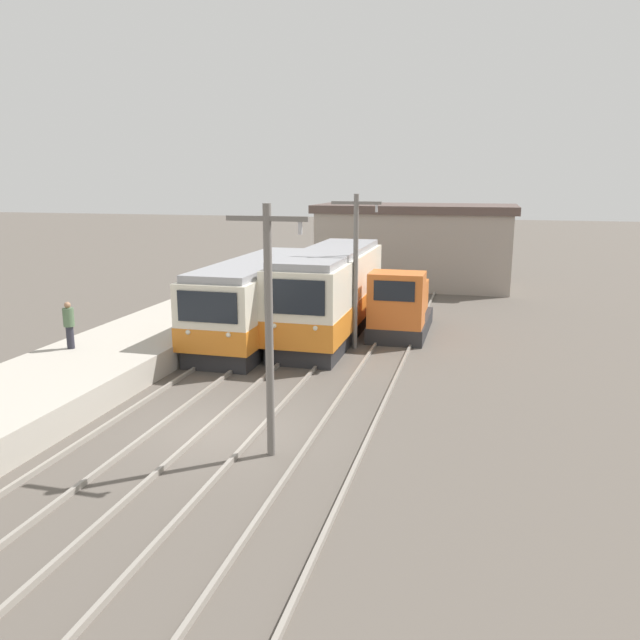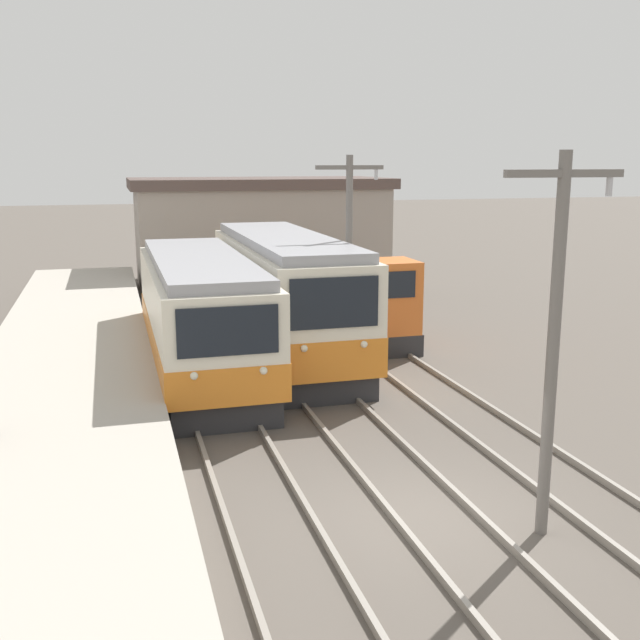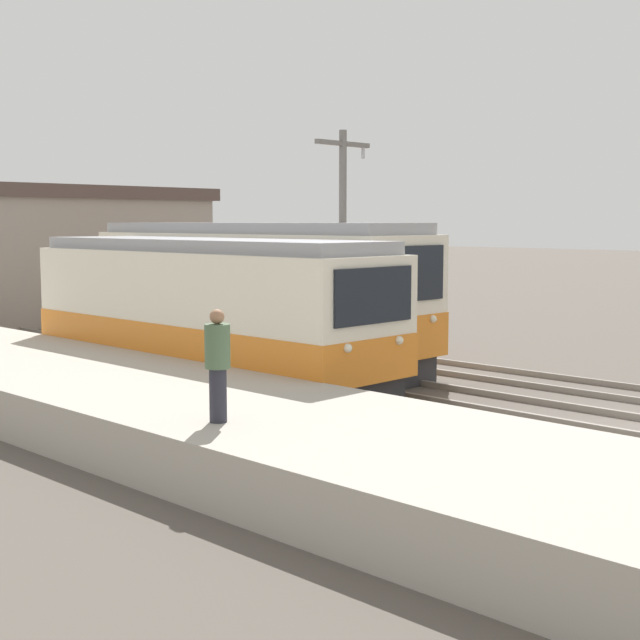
{
  "view_description": "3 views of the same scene",
  "coord_description": "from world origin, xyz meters",
  "px_view_note": "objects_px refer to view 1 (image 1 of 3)",
  "views": [
    {
      "loc": [
        6.57,
        -14.89,
        6.77
      ],
      "look_at": [
        0.75,
        7.48,
        1.57
      ],
      "focal_mm": 35.0,
      "sensor_mm": 36.0,
      "label": 1
    },
    {
      "loc": [
        -4.96,
        -11.11,
        6.09
      ],
      "look_at": [
        0.41,
        8.02,
        1.84
      ],
      "focal_mm": 42.0,
      "sensor_mm": 36.0,
      "label": 2
    },
    {
      "loc": [
        -15.68,
        -6.47,
        3.87
      ],
      "look_at": [
        -1.34,
        7.38,
        1.66
      ],
      "focal_mm": 50.0,
      "sensor_mm": 36.0,
      "label": 3
    }
  ],
  "objects_px": {
    "commuter_train_left": "(259,303)",
    "person_on_platform": "(69,323)",
    "commuter_train_center": "(330,296)",
    "catenary_mast_near": "(269,322)",
    "catenary_mast_mid": "(356,265)",
    "shunting_locomotive": "(401,307)"
  },
  "relations": [
    {
      "from": "person_on_platform",
      "to": "catenary_mast_near",
      "type": "bearing_deg",
      "value": -27.13
    },
    {
      "from": "commuter_train_center",
      "to": "catenary_mast_near",
      "type": "bearing_deg",
      "value": -83.05
    },
    {
      "from": "shunting_locomotive",
      "to": "catenary_mast_mid",
      "type": "distance_m",
      "value": 3.99
    },
    {
      "from": "commuter_train_left",
      "to": "catenary_mast_mid",
      "type": "height_order",
      "value": "catenary_mast_mid"
    },
    {
      "from": "commuter_train_left",
      "to": "person_on_platform",
      "type": "height_order",
      "value": "commuter_train_left"
    },
    {
      "from": "commuter_train_center",
      "to": "person_on_platform",
      "type": "xyz_separation_m",
      "value": [
        -7.61,
        -7.7,
        0.05
      ]
    },
    {
      "from": "commuter_train_center",
      "to": "shunting_locomotive",
      "type": "bearing_deg",
      "value": 20.56
    },
    {
      "from": "shunting_locomotive",
      "to": "person_on_platform",
      "type": "height_order",
      "value": "shunting_locomotive"
    },
    {
      "from": "catenary_mast_mid",
      "to": "shunting_locomotive",
      "type": "bearing_deg",
      "value": 63.19
    },
    {
      "from": "shunting_locomotive",
      "to": "person_on_platform",
      "type": "bearing_deg",
      "value": -140.25
    },
    {
      "from": "commuter_train_left",
      "to": "shunting_locomotive",
      "type": "xyz_separation_m",
      "value": [
        5.8,
        2.57,
        -0.42
      ]
    },
    {
      "from": "catenary_mast_mid",
      "to": "person_on_platform",
      "type": "distance_m",
      "value": 10.97
    },
    {
      "from": "catenary_mast_mid",
      "to": "catenary_mast_near",
      "type": "bearing_deg",
      "value": -90.0
    },
    {
      "from": "commuter_train_left",
      "to": "commuter_train_center",
      "type": "relative_size",
      "value": 0.96
    },
    {
      "from": "catenary_mast_near",
      "to": "catenary_mast_mid",
      "type": "relative_size",
      "value": 1.0
    },
    {
      "from": "commuter_train_center",
      "to": "shunting_locomotive",
      "type": "height_order",
      "value": "commuter_train_center"
    },
    {
      "from": "commuter_train_left",
      "to": "catenary_mast_near",
      "type": "relative_size",
      "value": 1.67
    },
    {
      "from": "commuter_train_center",
      "to": "catenary_mast_near",
      "type": "distance_m",
      "value": 12.57
    },
    {
      "from": "person_on_platform",
      "to": "shunting_locomotive",
      "type": "bearing_deg",
      "value": 39.75
    },
    {
      "from": "commuter_train_left",
      "to": "shunting_locomotive",
      "type": "height_order",
      "value": "commuter_train_left"
    },
    {
      "from": "catenary_mast_near",
      "to": "catenary_mast_mid",
      "type": "xyz_separation_m",
      "value": [
        0.0,
        10.55,
        0.0
      ]
    },
    {
      "from": "commuter_train_left",
      "to": "person_on_platform",
      "type": "relative_size",
      "value": 6.19
    }
  ]
}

